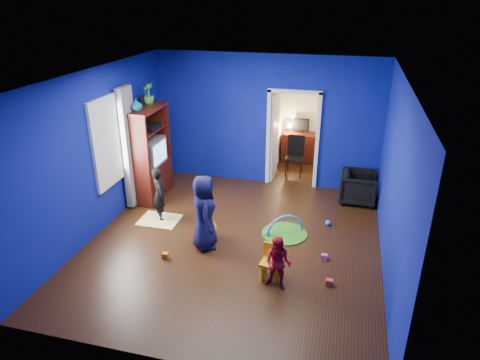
% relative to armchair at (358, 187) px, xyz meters
% --- Properties ---
extents(floor, '(5.00, 5.50, 0.01)m').
position_rel_armchair_xyz_m(floor, '(-2.09, -2.20, -0.33)').
color(floor, black).
rests_on(floor, ground).
extents(ceiling, '(5.00, 5.50, 0.01)m').
position_rel_armchair_xyz_m(ceiling, '(-2.09, -2.20, 2.57)').
color(ceiling, white).
rests_on(ceiling, wall_back).
extents(wall_back, '(5.00, 0.02, 2.90)m').
position_rel_armchair_xyz_m(wall_back, '(-2.09, 0.55, 1.12)').
color(wall_back, navy).
rests_on(wall_back, floor).
extents(wall_front, '(5.00, 0.02, 2.90)m').
position_rel_armchair_xyz_m(wall_front, '(-2.09, -4.95, 1.12)').
color(wall_front, navy).
rests_on(wall_front, floor).
extents(wall_left, '(0.02, 5.50, 2.90)m').
position_rel_armchair_xyz_m(wall_left, '(-4.59, -2.20, 1.12)').
color(wall_left, navy).
rests_on(wall_left, floor).
extents(wall_right, '(0.02, 5.50, 2.90)m').
position_rel_armchair_xyz_m(wall_right, '(0.41, -2.20, 1.12)').
color(wall_right, navy).
rests_on(wall_right, floor).
extents(alcove, '(1.00, 1.75, 2.50)m').
position_rel_armchair_xyz_m(alcove, '(-1.49, 1.42, 0.92)').
color(alcove, silver).
rests_on(alcove, floor).
extents(armchair, '(0.74, 0.72, 0.66)m').
position_rel_armchair_xyz_m(armchair, '(0.00, 0.00, 0.00)').
color(armchair, black).
rests_on(armchair, floor).
extents(child_black, '(0.43, 0.46, 1.05)m').
position_rel_armchair_xyz_m(child_black, '(-3.69, -1.71, 0.19)').
color(child_black, black).
rests_on(child_black, floor).
extents(child_navy, '(0.65, 0.76, 1.32)m').
position_rel_armchair_xyz_m(child_navy, '(-2.54, -2.44, 0.33)').
color(child_navy, '#10173B').
rests_on(child_navy, floor).
extents(toddler_red, '(0.47, 0.39, 0.85)m').
position_rel_armchair_xyz_m(toddler_red, '(-1.14, -3.24, 0.10)').
color(toddler_red, red).
rests_on(toddler_red, floor).
extents(vase, '(0.24, 0.24, 0.24)m').
position_rel_armchair_xyz_m(vase, '(-4.31, -1.12, 1.75)').
color(vase, '#0B505F').
rests_on(vase, tv_armoire).
extents(potted_plant, '(0.32, 0.32, 0.44)m').
position_rel_armchair_xyz_m(potted_plant, '(-4.31, -0.60, 1.85)').
color(potted_plant, '#338831').
rests_on(potted_plant, tv_armoire).
extents(tv_armoire, '(0.58, 1.14, 1.96)m').
position_rel_armchair_xyz_m(tv_armoire, '(-4.31, -0.82, 0.65)').
color(tv_armoire, '#3C0F0A').
rests_on(tv_armoire, floor).
extents(crt_tv, '(0.46, 0.70, 0.54)m').
position_rel_armchair_xyz_m(crt_tv, '(-4.27, -0.82, 0.69)').
color(crt_tv, silver).
rests_on(crt_tv, tv_armoire).
extents(yellow_blanket, '(0.75, 0.61, 0.03)m').
position_rel_armchair_xyz_m(yellow_blanket, '(-3.69, -1.81, -0.32)').
color(yellow_blanket, '#F2E07A').
rests_on(yellow_blanket, floor).
extents(hopper_ball, '(0.37, 0.37, 0.37)m').
position_rel_armchair_xyz_m(hopper_ball, '(-2.59, -2.19, -0.15)').
color(hopper_ball, yellow).
rests_on(hopper_ball, floor).
extents(kid_chair, '(0.32, 0.32, 0.50)m').
position_rel_armchair_xyz_m(kid_chair, '(-1.29, -3.04, -0.08)').
color(kid_chair, yellow).
rests_on(kid_chair, floor).
extents(play_mat, '(0.82, 0.82, 0.02)m').
position_rel_armchair_xyz_m(play_mat, '(-1.27, -1.69, -0.32)').
color(play_mat, green).
rests_on(play_mat, floor).
extents(toy_arch, '(0.65, 0.45, 0.74)m').
position_rel_armchair_xyz_m(toy_arch, '(-1.27, -1.69, -0.31)').
color(toy_arch, '#3F8CD8').
rests_on(toy_arch, floor).
extents(window_left, '(0.03, 0.95, 1.55)m').
position_rel_armchair_xyz_m(window_left, '(-4.57, -1.85, 1.22)').
color(window_left, white).
rests_on(window_left, wall_left).
extents(curtain, '(0.14, 0.42, 2.40)m').
position_rel_armchair_xyz_m(curtain, '(-4.46, -1.30, 0.92)').
color(curtain, slate).
rests_on(curtain, floor).
extents(doorway, '(1.16, 0.10, 2.10)m').
position_rel_armchair_xyz_m(doorway, '(-1.49, 0.55, 0.72)').
color(doorway, white).
rests_on(doorway, floor).
extents(study_desk, '(0.88, 0.44, 0.75)m').
position_rel_armchair_xyz_m(study_desk, '(-1.49, 2.06, 0.04)').
color(study_desk, '#3D140A').
rests_on(study_desk, floor).
extents(desk_monitor, '(0.40, 0.05, 0.32)m').
position_rel_armchair_xyz_m(desk_monitor, '(-1.49, 2.18, 0.62)').
color(desk_monitor, black).
rests_on(desk_monitor, study_desk).
extents(desk_lamp, '(0.14, 0.14, 0.14)m').
position_rel_armchair_xyz_m(desk_lamp, '(-1.77, 2.12, 0.60)').
color(desk_lamp, '#FFD88C').
rests_on(desk_lamp, study_desk).
extents(folding_chair, '(0.40, 0.40, 0.92)m').
position_rel_armchair_xyz_m(folding_chair, '(-1.49, 1.10, 0.13)').
color(folding_chair, black).
rests_on(folding_chair, floor).
extents(book_shelf, '(0.88, 0.24, 0.04)m').
position_rel_armchair_xyz_m(book_shelf, '(-1.49, 2.17, 1.69)').
color(book_shelf, white).
rests_on(book_shelf, study_desk).
extents(toy_0, '(0.10, 0.08, 0.10)m').
position_rel_armchair_xyz_m(toy_0, '(-0.38, -3.00, -0.28)').
color(toy_0, red).
rests_on(toy_0, floor).
extents(toy_1, '(0.11, 0.11, 0.11)m').
position_rel_armchair_xyz_m(toy_1, '(-0.52, -1.18, -0.28)').
color(toy_1, blue).
rests_on(toy_1, floor).
extents(toy_2, '(0.10, 0.08, 0.10)m').
position_rel_armchair_xyz_m(toy_2, '(-3.06, -2.95, -0.28)').
color(toy_2, orange).
rests_on(toy_2, floor).
extents(toy_3, '(0.11, 0.11, 0.11)m').
position_rel_armchair_xyz_m(toy_3, '(-1.57, -1.85, -0.28)').
color(toy_3, green).
rests_on(toy_3, floor).
extents(toy_4, '(0.10, 0.08, 0.10)m').
position_rel_armchair_xyz_m(toy_4, '(-0.51, -2.34, -0.28)').
color(toy_4, '#C2499B').
rests_on(toy_4, floor).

